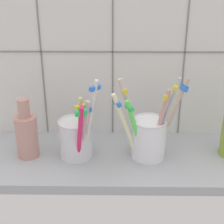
# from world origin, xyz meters

# --- Properties ---
(counter_slab) EXTENTS (0.64, 0.22, 0.02)m
(counter_slab) POSITION_xyz_m (0.00, 0.00, 0.01)
(counter_slab) COLOR #9EA3A8
(counter_slab) RESTS_ON ground
(tile_wall_back) EXTENTS (0.64, 0.02, 0.45)m
(tile_wall_back) POSITION_xyz_m (-0.00, 0.12, 0.22)
(tile_wall_back) COLOR silver
(tile_wall_back) RESTS_ON ground
(toothbrush_cup_left) EXTENTS (0.09, 0.10, 0.19)m
(toothbrush_cup_left) POSITION_xyz_m (-0.07, -0.01, 0.07)
(toothbrush_cup_left) COLOR silver
(toothbrush_cup_left) RESTS_ON counter_slab
(toothbrush_cup_right) EXTENTS (0.16, 0.09, 0.19)m
(toothbrush_cup_right) POSITION_xyz_m (0.08, -0.01, 0.07)
(toothbrush_cup_right) COLOR white
(toothbrush_cup_right) RESTS_ON counter_slab
(ceramic_vase) EXTENTS (0.05, 0.05, 0.13)m
(ceramic_vase) POSITION_xyz_m (-0.18, -0.00, 0.07)
(ceramic_vase) COLOR tan
(ceramic_vase) RESTS_ON counter_slab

